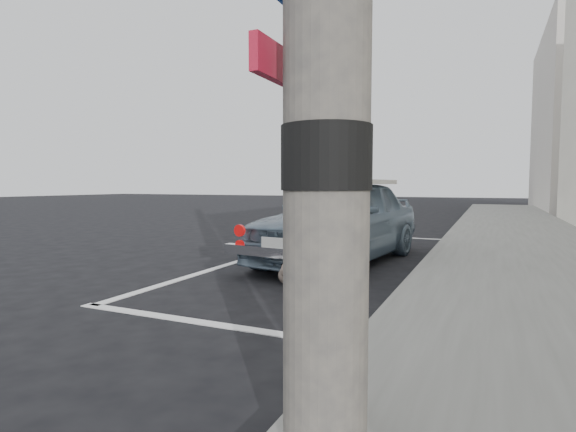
# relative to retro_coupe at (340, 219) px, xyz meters

# --- Properties ---
(ground) EXTENTS (80.00, 80.00, 0.00)m
(ground) POSITION_rel_retro_coupe_xyz_m (-0.52, -3.00, -0.66)
(ground) COLOR black
(ground) RESTS_ON ground
(sidewalk) EXTENTS (2.80, 40.00, 0.15)m
(sidewalk) POSITION_rel_retro_coupe_xyz_m (2.68, -1.00, -0.59)
(sidewalk) COLOR slate
(sidewalk) RESTS_ON ground
(pline_rear) EXTENTS (3.00, 0.12, 0.01)m
(pline_rear) POSITION_rel_retro_coupe_xyz_m (-0.02, -3.50, -0.66)
(pline_rear) COLOR silver
(pline_rear) RESTS_ON ground
(pline_front) EXTENTS (3.00, 0.12, 0.01)m
(pline_front) POSITION_rel_retro_coupe_xyz_m (-0.02, 3.50, -0.66)
(pline_front) COLOR silver
(pline_front) RESTS_ON ground
(pline_side) EXTENTS (0.12, 7.00, 0.01)m
(pline_side) POSITION_rel_retro_coupe_xyz_m (-1.42, -0.00, -0.66)
(pline_side) COLOR silver
(pline_side) RESTS_ON ground
(retro_coupe) EXTENTS (1.99, 4.00, 1.31)m
(retro_coupe) POSITION_rel_retro_coupe_xyz_m (0.00, 0.00, 0.00)
(retro_coupe) COLOR slate
(retro_coupe) RESTS_ON ground
(cat) EXTENTS (0.32, 0.51, 0.28)m
(cat) POSITION_rel_retro_coupe_xyz_m (-0.07, -1.82, -0.54)
(cat) COLOR #6F6554
(cat) RESTS_ON ground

